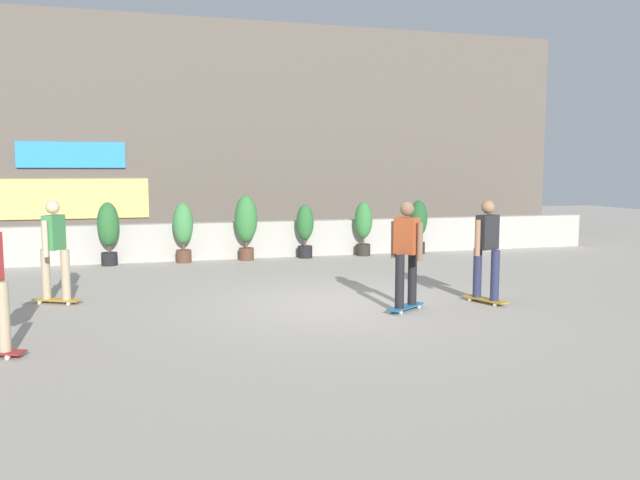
{
  "coord_description": "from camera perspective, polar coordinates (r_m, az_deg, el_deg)",
  "views": [
    {
      "loc": [
        -3.15,
        -9.6,
        2.17
      ],
      "look_at": [
        0.0,
        1.5,
        0.9
      ],
      "focal_mm": 35.44,
      "sensor_mm": 36.0,
      "label": 1
    }
  ],
  "objects": [
    {
      "name": "potted_plant_1",
      "position": [
        15.24,
        -12.26,
        1.04
      ],
      "size": [
        0.47,
        0.47,
        1.42
      ],
      "color": "brown",
      "rests_on": "ground"
    },
    {
      "name": "potted_plant_4",
      "position": [
        16.16,
        3.94,
        1.34
      ],
      "size": [
        0.45,
        0.45,
        1.38
      ],
      "color": "#2D2823",
      "rests_on": "ground"
    },
    {
      "name": "potted_plant_0",
      "position": [
        15.22,
        -18.57,
        0.94
      ],
      "size": [
        0.49,
        0.49,
        1.45
      ],
      "color": "black",
      "rests_on": "ground"
    },
    {
      "name": "potted_plant_2",
      "position": [
        15.39,
        -6.69,
        1.59
      ],
      "size": [
        0.55,
        0.55,
        1.57
      ],
      "color": "brown",
      "rests_on": "ground"
    },
    {
      "name": "ground_plane",
      "position": [
        10.33,
        2.28,
        -5.85
      ],
      "size": [
        48.0,
        48.0,
        0.0
      ],
      "primitive_type": "plane",
      "color": "#A8A093"
    },
    {
      "name": "potted_plant_3",
      "position": [
        15.71,
        -1.35,
        1.09
      ],
      "size": [
        0.43,
        0.43,
        1.33
      ],
      "color": "black",
      "rests_on": "ground"
    },
    {
      "name": "skater_by_wall_left",
      "position": [
        9.81,
        7.82,
        -0.97
      ],
      "size": [
        0.78,
        0.61,
        1.7
      ],
      "color": "#266699",
      "rests_on": "ground"
    },
    {
      "name": "potted_plant_5",
      "position": [
        16.74,
        8.87,
        1.51
      ],
      "size": [
        0.46,
        0.46,
        1.4
      ],
      "color": "black",
      "rests_on": "ground"
    },
    {
      "name": "building_backdrop",
      "position": [
        19.88,
        -6.82,
        9.35
      ],
      "size": [
        20.0,
        2.08,
        6.5
      ],
      "color": "#60564C",
      "rests_on": "ground"
    },
    {
      "name": "skater_far_right",
      "position": [
        11.11,
        -22.85,
        -0.56
      ],
      "size": [
        0.8,
        0.54,
        1.7
      ],
      "color": "#BF8C26",
      "rests_on": "ground"
    },
    {
      "name": "skater_foreground",
      "position": [
        10.63,
        14.83,
        -0.57
      ],
      "size": [
        0.53,
        0.82,
        1.7
      ],
      "color": "#BF8C26",
      "rests_on": "ground"
    },
    {
      "name": "planter_wall",
      "position": [
        16.01,
        -4.4,
        0.09
      ],
      "size": [
        18.0,
        0.4,
        0.9
      ],
      "primitive_type": "cube",
      "color": "#B2ADA3",
      "rests_on": "ground"
    }
  ]
}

